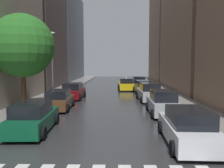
% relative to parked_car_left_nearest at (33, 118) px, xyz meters
% --- Properties ---
extents(ground_plane, '(28.00, 72.00, 0.04)m').
position_rel_parked_car_left_nearest_xyz_m(ground_plane, '(3.81, 17.69, -0.76)').
color(ground_plane, '#2F2F32').
extents(sidewalk_left, '(3.00, 72.00, 0.15)m').
position_rel_parked_car_left_nearest_xyz_m(sidewalk_left, '(-2.69, 17.69, -0.67)').
color(sidewalk_left, gray).
rests_on(sidewalk_left, ground).
extents(sidewalk_right, '(3.00, 72.00, 0.15)m').
position_rel_parked_car_left_nearest_xyz_m(sidewalk_right, '(10.31, 17.69, -0.67)').
color(sidewalk_right, gray).
rests_on(sidewalk_right, ground).
extents(building_left_mid, '(6.00, 12.19, 16.58)m').
position_rel_parked_car_left_nearest_xyz_m(building_left_mid, '(-7.19, 23.05, 7.55)').
color(building_left_mid, '#564C47').
rests_on(building_left_mid, ground).
extents(building_left_far, '(6.00, 21.17, 19.25)m').
position_rel_parked_car_left_nearest_xyz_m(building_left_far, '(-7.19, 40.54, 8.88)').
color(building_left_far, slate).
rests_on(building_left_far, ground).
extents(building_right_mid, '(6.00, 16.71, 20.42)m').
position_rel_parked_car_left_nearest_xyz_m(building_right_mid, '(14.81, 19.85, 9.47)').
color(building_right_mid, '#8C6B56').
rests_on(building_right_mid, ground).
extents(building_right_far, '(6.00, 13.14, 21.54)m').
position_rel_parked_car_left_nearest_xyz_m(building_right_far, '(14.81, 35.78, 10.03)').
color(building_right_far, '#8C6B56').
rests_on(building_right_far, ground).
extents(parked_car_left_nearest, '(2.17, 4.59, 1.58)m').
position_rel_parked_car_left_nearest_xyz_m(parked_car_left_nearest, '(0.00, 0.00, 0.00)').
color(parked_car_left_nearest, '#0C4C2D').
rests_on(parked_car_left_nearest, ground).
extents(parked_car_left_second, '(2.12, 4.33, 1.53)m').
position_rel_parked_car_left_nearest_xyz_m(parked_car_left_second, '(-0.11, 6.19, -0.02)').
color(parked_car_left_second, brown).
rests_on(parked_car_left_second, ground).
extents(parked_car_left_third, '(2.15, 4.40, 1.62)m').
position_rel_parked_car_left_nearest_xyz_m(parked_car_left_third, '(0.00, 11.85, 0.02)').
color(parked_car_left_third, maroon).
rests_on(parked_car_left_third, ground).
extents(parked_car_right_nearest, '(2.17, 4.76, 1.62)m').
position_rel_parked_car_left_nearest_xyz_m(parked_car_right_nearest, '(7.61, -1.83, 0.02)').
color(parked_car_right_nearest, silver).
rests_on(parked_car_right_nearest, ground).
extents(parked_car_right_second, '(2.02, 4.28, 1.73)m').
position_rel_parked_car_left_nearest_xyz_m(parked_car_right_second, '(7.70, 4.40, 0.06)').
color(parked_car_right_second, '#B2B7BF').
rests_on(parked_car_right_second, ground).
extents(parked_car_right_third, '(2.19, 4.74, 1.76)m').
position_rel_parked_car_left_nearest_xyz_m(parked_car_right_third, '(7.61, 10.64, 0.07)').
color(parked_car_right_third, '#B2B7BF').
rests_on(parked_car_right_third, ground).
extents(parked_car_right_fourth, '(2.15, 4.63, 1.59)m').
position_rel_parked_car_left_nearest_xyz_m(parked_car_right_fourth, '(7.59, 16.18, 0.01)').
color(parked_car_right_fourth, '#474C51').
rests_on(parked_car_right_fourth, ground).
extents(parked_car_right_fifth, '(2.19, 4.50, 1.74)m').
position_rel_parked_car_left_nearest_xyz_m(parked_car_right_fifth, '(7.71, 22.22, 0.07)').
color(parked_car_right_fifth, black).
rests_on(parked_car_right_fifth, ground).
extents(taxi_midroad, '(2.19, 4.51, 1.81)m').
position_rel_parked_car_left_nearest_xyz_m(taxi_midroad, '(5.72, 19.84, 0.02)').
color(taxi_midroad, yellow).
rests_on(taxi_midroad, ground).
extents(street_tree_left, '(4.75, 4.75, 7.17)m').
position_rel_parked_car_left_nearest_xyz_m(street_tree_left, '(-2.63, 5.57, 4.19)').
color(street_tree_left, '#513823').
rests_on(street_tree_left, sidewalk_left).
extents(lamp_post_left, '(0.60, 0.28, 6.47)m').
position_rel_parked_car_left_nearest_xyz_m(lamp_post_left, '(-1.74, 10.56, 3.17)').
color(lamp_post_left, '#595B60').
rests_on(lamp_post_left, sidewalk_left).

